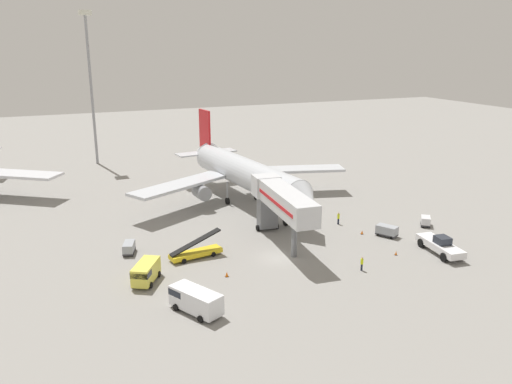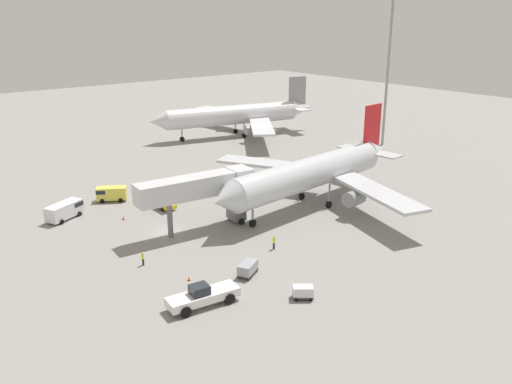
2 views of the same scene
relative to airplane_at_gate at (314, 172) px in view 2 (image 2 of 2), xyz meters
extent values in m
plane|color=gray|center=(-4.45, -22.62, -5.09)|extent=(300.00, 300.00, 0.00)
cylinder|color=silver|center=(0.14, -1.25, 0.06)|extent=(7.80, 29.75, 4.61)
cone|color=silver|center=(1.94, -17.61, 0.06)|extent=(4.87, 3.96, 4.51)
cone|color=silver|center=(-1.77, 16.06, 0.40)|extent=(4.94, 5.87, 4.37)
cube|color=red|center=(-1.62, 14.72, 4.66)|extent=(0.82, 4.27, 7.37)
cube|color=silver|center=(1.17, 14.63, 0.63)|extent=(5.83, 3.68, 0.24)
cube|color=silver|center=(-4.33, 14.03, 0.63)|extent=(5.83, 3.68, 0.24)
cube|color=silver|center=(9.98, 2.37, -0.98)|extent=(18.10, 8.87, 0.44)
cube|color=silver|center=(-10.26, 0.14, -0.98)|extent=(17.52, 12.09, 0.44)
cylinder|color=gray|center=(7.12, 1.02, -2.36)|extent=(2.52, 3.11, 2.22)
cylinder|color=gray|center=(-7.17, -0.56, -2.36)|extent=(2.52, 3.11, 2.22)
cylinder|color=gray|center=(1.40, -12.66, -2.93)|extent=(0.28, 0.28, 3.21)
cylinder|color=black|center=(1.40, -12.66, -4.54)|extent=(0.47, 1.13, 1.10)
cylinder|color=gray|center=(2.58, 0.79, -2.93)|extent=(0.28, 0.28, 3.21)
cylinder|color=black|center=(2.58, 0.79, -4.54)|extent=(0.47, 1.13, 1.10)
cylinder|color=gray|center=(-2.69, 0.21, -2.93)|extent=(0.28, 0.28, 3.21)
cylinder|color=black|center=(-2.69, 0.21, -4.54)|extent=(0.47, 1.13, 1.10)
cube|color=silver|center=(-2.32, -20.19, 1.11)|extent=(4.28, 14.38, 2.70)
cube|color=red|center=(-3.83, -20.05, 1.11)|extent=(1.13, 11.85, 0.44)
cube|color=silver|center=(-1.62, -12.54, 1.11)|extent=(3.69, 3.10, 2.84)
cube|color=#232833|center=(-1.50, -11.25, 1.36)|extent=(3.31, 0.54, 0.90)
cube|color=slate|center=(-1.67, -13.14, -2.47)|extent=(2.70, 2.03, 4.45)
cylinder|color=black|center=(-3.09, -13.01, -4.69)|extent=(0.37, 0.82, 0.80)
cylinder|color=black|center=(-0.25, -13.27, -4.69)|extent=(0.37, 0.82, 0.80)
cylinder|color=slate|center=(-2.58, -23.01, -2.67)|extent=(0.70, 0.70, 4.85)
cube|color=white|center=(14.41, -29.12, -4.11)|extent=(3.10, 7.55, 0.85)
cube|color=#232833|center=(14.37, -29.49, -3.24)|extent=(1.76, 1.98, 0.90)
cylinder|color=black|center=(15.16, -31.62, -4.54)|extent=(0.53, 1.14, 1.10)
cylinder|color=black|center=(13.07, -31.36, -4.54)|extent=(0.53, 1.14, 1.10)
cylinder|color=black|center=(15.75, -26.89, -4.54)|extent=(0.53, 1.14, 1.10)
cylinder|color=black|center=(13.66, -26.63, -4.54)|extent=(0.53, 1.14, 1.10)
cube|color=yellow|center=(-13.64, -18.71, -4.51)|extent=(6.67, 2.68, 0.55)
cube|color=black|center=(-13.64, -18.71, -3.09)|extent=(6.59, 1.93, 2.25)
cylinder|color=black|center=(-11.84, -17.61, -4.79)|extent=(0.63, 0.31, 0.60)
cylinder|color=black|center=(-11.59, -19.20, -4.79)|extent=(0.63, 0.31, 0.60)
cylinder|color=black|center=(-15.68, -18.21, -4.79)|extent=(0.63, 0.31, 0.60)
cylinder|color=black|center=(-15.43, -19.81, -4.79)|extent=(0.63, 0.31, 0.60)
cube|color=white|center=(-17.43, -31.47, -3.79)|extent=(4.35, 5.89, 2.01)
cube|color=#1E232D|center=(-18.28, -29.79, -3.35)|extent=(2.69, 2.53, 0.64)
cylinder|color=black|center=(-19.10, -30.38, -4.75)|extent=(0.64, 0.78, 0.68)
cylinder|color=black|center=(-17.31, -29.49, -4.75)|extent=(0.64, 0.78, 0.68)
cylinder|color=black|center=(-17.56, -33.45, -4.75)|extent=(0.64, 0.78, 0.68)
cylinder|color=black|center=(-15.77, -32.56, -4.75)|extent=(0.64, 0.78, 0.68)
cube|color=#E5DB4C|center=(-20.49, -23.02, -3.84)|extent=(3.90, 4.79, 1.91)
cube|color=#1E232D|center=(-21.27, -24.32, -3.42)|extent=(2.37, 2.20, 0.61)
cylinder|color=black|center=(-20.42, -24.67, -4.75)|extent=(0.64, 0.76, 0.68)
cylinder|color=black|center=(-21.97, -23.75, -4.75)|extent=(0.64, 0.76, 0.68)
cylinder|color=black|center=(-19.01, -22.30, -4.75)|extent=(0.64, 0.76, 0.68)
cylinder|color=black|center=(-20.56, -21.37, -4.75)|extent=(0.64, 0.76, 0.68)
cube|color=#38383D|center=(12.03, -21.71, -4.80)|extent=(2.59, 3.08, 0.22)
cube|color=#999EA5|center=(12.03, -21.71, -4.15)|extent=(2.59, 3.08, 1.07)
cylinder|color=black|center=(10.98, -21.20, -4.91)|extent=(0.28, 0.37, 0.36)
cylinder|color=black|center=(12.14, -20.55, -4.91)|extent=(0.28, 0.37, 0.36)
cylinder|color=black|center=(11.92, -22.86, -4.91)|extent=(0.28, 0.37, 0.36)
cylinder|color=black|center=(13.07, -22.21, -4.91)|extent=(0.28, 0.37, 0.36)
cube|color=#38383D|center=(-20.80, -14.17, -4.80)|extent=(1.99, 2.87, 0.22)
cube|color=#999EA5|center=(-20.80, -14.17, -4.19)|extent=(1.99, 2.87, 1.00)
cylinder|color=black|center=(-20.56, -15.22, -4.91)|extent=(0.23, 0.38, 0.36)
cylinder|color=black|center=(-21.63, -14.86, -4.91)|extent=(0.23, 0.38, 0.36)
cylinder|color=black|center=(-19.98, -13.48, -4.91)|extent=(0.23, 0.38, 0.36)
cylinder|color=black|center=(-21.05, -13.13, -4.91)|extent=(0.23, 0.38, 0.36)
cube|color=#38383D|center=(19.58, -20.49, -4.80)|extent=(2.23, 2.37, 0.22)
cube|color=silver|center=(19.58, -20.49, -4.21)|extent=(2.23, 2.37, 0.96)
cylinder|color=black|center=(19.57, -21.40, -4.91)|extent=(0.32, 0.36, 0.36)
cylinder|color=black|center=(18.69, -20.70, -4.91)|extent=(0.32, 0.36, 0.36)
cylinder|color=black|center=(20.47, -20.27, -4.91)|extent=(0.32, 0.36, 0.36)
cylinder|color=black|center=(19.59, -19.58, -4.91)|extent=(0.32, 0.36, 0.36)
cylinder|color=#1E2333|center=(8.60, -15.03, -4.66)|extent=(0.35, 0.35, 0.85)
cylinder|color=#D8EA19|center=(8.60, -15.03, -3.90)|extent=(0.47, 0.47, 0.68)
sphere|color=tan|center=(8.60, -15.03, -3.43)|extent=(0.23, 0.23, 0.23)
cylinder|color=#1E2333|center=(2.67, -29.65, -4.69)|extent=(0.25, 0.25, 0.80)
cylinder|color=#D8EA19|center=(2.67, -29.65, -3.97)|extent=(0.34, 0.34, 0.63)
sphere|color=tan|center=(2.67, -29.65, -3.53)|extent=(0.22, 0.22, 0.22)
cube|color=black|center=(9.11, -27.51, -5.08)|extent=(0.33, 0.33, 0.03)
cone|color=orange|center=(9.11, -27.51, -4.82)|extent=(0.28, 0.28, 0.48)
cube|color=black|center=(-12.02, -25.17, -5.08)|extent=(0.39, 0.39, 0.03)
cone|color=orange|center=(-12.02, -25.17, -4.77)|extent=(0.33, 0.33, 0.58)
cube|color=black|center=(9.44, -19.75, -5.08)|extent=(0.36, 0.36, 0.03)
cone|color=orange|center=(9.44, -19.75, -4.80)|extent=(0.31, 0.31, 0.53)
cylinder|color=silver|center=(-45.66, 18.28, -0.03)|extent=(11.59, 31.65, 4.42)
cone|color=silver|center=(-49.73, 1.15, -0.03)|extent=(5.08, 4.63, 4.33)
cone|color=silver|center=(-41.34, 36.41, 0.30)|extent=(5.43, 6.61, 4.20)
cube|color=gray|center=(-41.68, 35.00, 4.39)|extent=(1.40, 4.52, 7.08)
cube|color=silver|center=(-39.19, 33.98, 0.52)|extent=(5.93, 4.45, 0.24)
cube|color=silver|center=(-44.35, 35.21, 0.52)|extent=(5.93, 4.45, 0.24)
cube|color=silver|center=(-34.91, 18.38, -1.03)|extent=(17.48, 14.26, 0.44)
cube|color=silver|center=(-55.21, 23.20, -1.03)|extent=(18.69, 7.23, 0.44)
cylinder|color=gray|center=(-38.18, 18.00, -2.32)|extent=(2.59, 3.04, 2.03)
cylinder|color=gray|center=(-52.45, 21.40, -2.32)|extent=(2.59, 3.04, 2.03)
cylinder|color=gray|center=(-48.50, 6.33, -2.95)|extent=(0.28, 0.28, 3.18)
cylinder|color=black|center=(-48.50, 6.33, -4.54)|extent=(0.60, 1.15, 1.10)
cylinder|color=gray|center=(-42.74, 19.53, -2.95)|extent=(0.28, 0.28, 3.18)
cylinder|color=black|center=(-42.74, 19.53, -4.54)|extent=(0.60, 1.15, 1.10)
cylinder|color=gray|center=(-47.69, 20.70, -2.95)|extent=(0.28, 0.28, 3.18)
cylinder|color=black|center=(-47.69, 20.70, -4.54)|extent=(0.60, 1.15, 1.10)
cylinder|color=#93969B|center=(-18.30, 39.08, 10.07)|extent=(0.56, 0.56, 30.31)
camera|label=1|loc=(-29.77, -75.15, 19.82)|focal=36.55mm
camera|label=2|loc=(54.20, -54.12, 22.41)|focal=37.55mm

